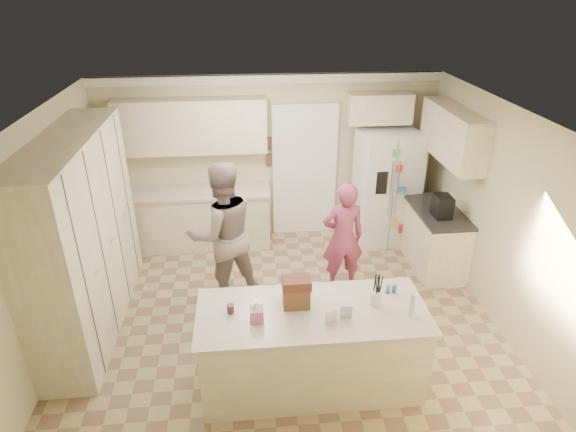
{
  "coord_description": "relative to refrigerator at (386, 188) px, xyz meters",
  "views": [
    {
      "loc": [
        -0.41,
        -4.86,
        3.87
      ],
      "look_at": [
        0.1,
        0.35,
        1.25
      ],
      "focal_mm": 30.0,
      "sensor_mm": 36.0,
      "label": 1
    }
  ],
  "objects": [
    {
      "name": "floor",
      "position": [
        -1.79,
        -1.87,
        -0.91
      ],
      "size": [
        5.2,
        4.6,
        0.02
      ],
      "primitive_type": "cube",
      "color": "tan",
      "rests_on": "ground"
    },
    {
      "name": "ceiling",
      "position": [
        -1.79,
        -1.87,
        1.71
      ],
      "size": [
        5.2,
        4.6,
        0.02
      ],
      "primitive_type": "cube",
      "color": "white",
      "rests_on": "wall_back"
    },
    {
      "name": "wall_back",
      "position": [
        -1.79,
        0.44,
        0.4
      ],
      "size": [
        5.2,
        0.02,
        2.6
      ],
      "primitive_type": "cube",
      "color": "beige",
      "rests_on": "ground"
    },
    {
      "name": "wall_front",
      "position": [
        -1.79,
        -4.18,
        0.4
      ],
      "size": [
        5.2,
        0.02,
        2.6
      ],
      "primitive_type": "cube",
      "color": "beige",
      "rests_on": "ground"
    },
    {
      "name": "wall_left",
      "position": [
        -4.4,
        -1.87,
        0.4
      ],
      "size": [
        0.02,
        4.6,
        2.6
      ],
      "primitive_type": "cube",
      "color": "beige",
      "rests_on": "ground"
    },
    {
      "name": "wall_right",
      "position": [
        0.82,
        -1.87,
        0.4
      ],
      "size": [
        0.02,
        4.6,
        2.6
      ],
      "primitive_type": "cube",
      "color": "beige",
      "rests_on": "ground"
    },
    {
      "name": "crown_back",
      "position": [
        -1.79,
        0.39,
        1.63
      ],
      "size": [
        5.2,
        0.08,
        0.12
      ],
      "primitive_type": "cube",
      "color": "white",
      "rests_on": "wall_back"
    },
    {
      "name": "pantry_bank",
      "position": [
        -4.09,
        -1.67,
        0.28
      ],
      "size": [
        0.6,
        2.6,
        2.35
      ],
      "primitive_type": "cube",
      "color": "#F5E6C6",
      "rests_on": "floor"
    },
    {
      "name": "back_base_cab",
      "position": [
        -2.94,
        0.13,
        -0.46
      ],
      "size": [
        2.2,
        0.6,
        0.88
      ],
      "primitive_type": "cube",
      "color": "#F5E6C6",
      "rests_on": "floor"
    },
    {
      "name": "back_countertop",
      "position": [
        -2.94,
        0.12,
        0.0
      ],
      "size": [
        2.24,
        0.63,
        0.04
      ],
      "primitive_type": "cube",
      "color": "#BDB4A1",
      "rests_on": "back_base_cab"
    },
    {
      "name": "back_upper_cab",
      "position": [
        -2.94,
        0.26,
        1.0
      ],
      "size": [
        2.2,
        0.35,
        0.8
      ],
      "primitive_type": "cube",
      "color": "#F5E6C6",
      "rests_on": "wall_back"
    },
    {
      "name": "doorway_opening",
      "position": [
        -1.24,
        0.41,
        0.15
      ],
      "size": [
        0.9,
        0.06,
        2.1
      ],
      "primitive_type": "cube",
      "color": "black",
      "rests_on": "floor"
    },
    {
      "name": "doorway_casing",
      "position": [
        -1.24,
        0.38,
        0.15
      ],
      "size": [
        1.02,
        0.03,
        2.22
      ],
      "primitive_type": "cube",
      "color": "white",
      "rests_on": "floor"
    },
    {
      "name": "wall_frame_upper",
      "position": [
        -1.77,
        0.4,
        0.65
      ],
      "size": [
        0.15,
        0.02,
        0.2
      ],
      "primitive_type": "cube",
      "color": "brown",
      "rests_on": "wall_back"
    },
    {
      "name": "wall_frame_lower",
      "position": [
        -1.77,
        0.4,
        0.38
      ],
      "size": [
        0.15,
        0.02,
        0.2
      ],
      "primitive_type": "cube",
      "color": "brown",
      "rests_on": "wall_back"
    },
    {
      "name": "refrigerator",
      "position": [
        0.0,
        0.0,
        0.0
      ],
      "size": [
        0.97,
        0.79,
        1.8
      ],
      "primitive_type": "cube",
      "rotation": [
        0.0,
        0.0,
        0.1
      ],
      "color": "white",
      "rests_on": "floor"
    },
    {
      "name": "fridge_seam",
      "position": [
        0.0,
        -0.35,
        0.0
      ],
      "size": [
        0.02,
        0.02,
        1.78
      ],
      "primitive_type": "cube",
      "color": "gray",
      "rests_on": "refrigerator"
    },
    {
      "name": "fridge_dispenser",
      "position": [
        -0.22,
        -0.37,
        0.25
      ],
      "size": [
        0.22,
        0.03,
        0.35
      ],
      "primitive_type": "cube",
      "color": "black",
      "rests_on": "refrigerator"
    },
    {
      "name": "fridge_handle_l",
      "position": [
        -0.05,
        -0.37,
        0.15
      ],
      "size": [
        0.02,
        0.02,
        0.85
      ],
      "primitive_type": "cylinder",
      "color": "silver",
      "rests_on": "refrigerator"
    },
    {
      "name": "fridge_handle_r",
      "position": [
        0.05,
        -0.37,
        0.15
      ],
      "size": [
        0.02,
        0.02,
        0.85
      ],
      "primitive_type": "cylinder",
      "color": "silver",
      "rests_on": "refrigerator"
    },
    {
      "name": "over_fridge_cab",
      "position": [
        -0.14,
        0.26,
        1.2
      ],
      "size": [
        0.95,
        0.35,
        0.45
      ],
      "primitive_type": "cube",
      "color": "#F5E6C6",
      "rests_on": "wall_back"
    },
    {
      "name": "right_base_cab",
      "position": [
        0.51,
        -0.87,
        -0.46
      ],
      "size": [
        0.6,
        1.2,
        0.88
      ],
      "primitive_type": "cube",
      "color": "#F5E6C6",
      "rests_on": "floor"
    },
    {
      "name": "right_countertop",
      "position": [
        0.5,
        -0.87,
        0.0
      ],
      "size": [
        0.63,
        1.24,
        0.04
      ],
      "primitive_type": "cube",
      "color": "#2D2B28",
      "rests_on": "right_base_cab"
    },
    {
      "name": "right_upper_cab",
      "position": [
        0.64,
        -0.67,
        1.05
      ],
      "size": [
        0.35,
        1.5,
        0.7
      ],
      "primitive_type": "cube",
      "color": "#F5E6C6",
      "rests_on": "wall_right"
    },
    {
      "name": "coffee_maker",
      "position": [
        0.46,
        -1.07,
        0.17
      ],
      "size": [
        0.22,
        0.28,
        0.3
      ],
      "primitive_type": "cube",
      "color": "black",
      "rests_on": "right_countertop"
    },
    {
      "name": "island_base",
      "position": [
        -1.59,
        -2.97,
        -0.46
      ],
      "size": [
        2.2,
        0.9,
        0.88
      ],
      "primitive_type": "cube",
      "color": "#F5E6C6",
      "rests_on": "floor"
    },
    {
      "name": "island_top",
      "position": [
        -1.59,
        -2.97,
        0.0
      ],
      "size": [
        2.28,
        0.96,
        0.05
      ],
      "primitive_type": "cube",
      "color": "#BDB4A1",
      "rests_on": "island_base"
    },
    {
      "name": "utensil_crock",
      "position": [
        -0.94,
        -2.92,
        0.1
      ],
      "size": [
        0.13,
        0.13,
        0.15
      ],
      "primitive_type": "cylinder",
      "color": "white",
      "rests_on": "island_top"
    },
    {
      "name": "tissue_box",
      "position": [
        -2.14,
        -3.07,
        0.1
      ],
      "size": [
        0.13,
        0.13,
        0.14
      ],
      "primitive_type": "cube",
      "color": "#D16AA7",
      "rests_on": "island_top"
    },
    {
      "name": "tissue_plume",
      "position": [
        -2.14,
        -3.07,
        0.2
      ],
      "size": [
        0.08,
        0.08,
        0.08
      ],
      "primitive_type": "cone",
      "color": "white",
      "rests_on": "tissue_box"
    },
    {
      "name": "dollhouse_body",
      "position": [
        -1.74,
        -2.87,
        0.14
      ],
      "size": [
        0.26,
        0.18,
        0.22
      ],
      "primitive_type": "cube",
      "color": "brown",
      "rests_on": "island_top"
    },
    {
      "name": "dollhouse_roof",
      "position": [
        -1.74,
        -2.87,
        0.3
      ],
      "size": [
        0.28,
        0.2,
        0.1
      ],
      "primitive_type": "cube",
      "color": "#592D1E",
      "rests_on": "dollhouse_body"
    },
    {
      "name": "jam_jar",
      "position": [
        -2.39,
        -2.92,
        0.07
      ],
      "size": [
        0.07,
        0.07,
        0.09
      ],
      "primitive_type": "cylinder",
      "color": "#59263F",
      "rests_on": "island_top"
    },
    {
      "name": "greeting_card_a",
      "position": [
        -1.44,
        -3.17,
        0.11
      ],
      "size": [
        0.12,
        0.06,
        0.16
      ],
      "primitive_type": "cube",
      "rotation": [
        0.15,
        0.0,
        0.2
      ],
      "color": "white",
      "rests_on": "island_top"
    },
    {
      "name": "greeting_card_b",
      "position": [
        -1.29,
        -3.12,
        0.11
      ],
      "size": [
        0.12,
        0.05,
        0.16
      ],
      "primitive_type": "cube",
      "rotation": [
        0.15,
        0.0,
        -0.1
      ],
      "color": "silver",
      "rests_on": "island_top"
    },
    {
      "name": "water_bottle",
      "position": [
        -0.64,
        -3.12,
        0.14
      ],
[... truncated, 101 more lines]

